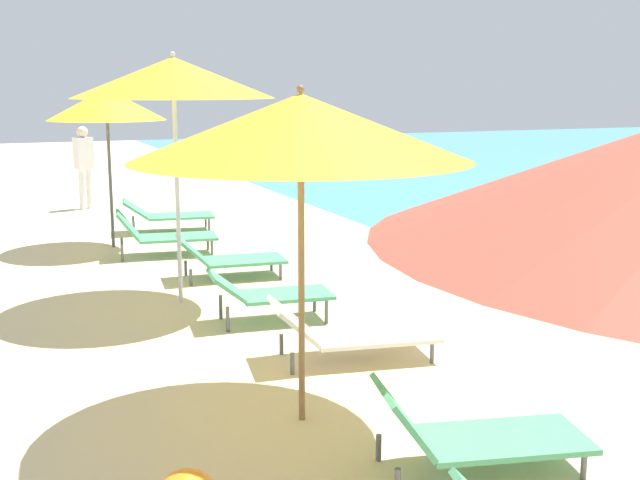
% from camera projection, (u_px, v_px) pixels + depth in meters
% --- Properties ---
extents(umbrella_third, '(2.51, 2.51, 2.55)m').
position_uv_depth(umbrella_third, '(301.00, 128.00, 5.77)').
color(umbrella_third, olive).
rests_on(umbrella_third, ground).
extents(lounger_third_shoreside, '(1.64, 0.90, 0.59)m').
position_uv_depth(lounger_third_shoreside, '(350.00, 331.00, 7.50)').
color(lounger_third_shoreside, white).
rests_on(lounger_third_shoreside, ground).
extents(lounger_third_inland, '(1.52, 0.90, 0.63)m').
position_uv_depth(lounger_third_inland, '(474.00, 433.00, 5.32)').
color(lounger_third_inland, '#4CA572').
rests_on(lounger_third_inland, ground).
extents(umbrella_fourth, '(2.30, 2.30, 2.91)m').
position_uv_depth(umbrella_fourth, '(173.00, 78.00, 9.01)').
color(umbrella_fourth, silver).
rests_on(umbrella_fourth, ground).
extents(lounger_fourth_shoreside, '(1.48, 0.79, 0.58)m').
position_uv_depth(lounger_fourth_shoreside, '(229.00, 257.00, 10.67)').
color(lounger_fourth_shoreside, '#4CA572').
rests_on(lounger_fourth_shoreside, ground).
extents(lounger_fourth_inland, '(1.39, 0.74, 0.58)m').
position_uv_depth(lounger_fourth_inland, '(269.00, 293.00, 8.69)').
color(lounger_fourth_inland, '#4CA572').
rests_on(lounger_fourth_inland, ground).
extents(umbrella_farthest, '(1.82, 1.82, 2.55)m').
position_uv_depth(umbrella_farthest, '(106.00, 104.00, 12.32)').
color(umbrella_farthest, '#4C4C51').
rests_on(umbrella_farthest, ground).
extents(lounger_farthest_shoreside, '(1.63, 0.90, 0.59)m').
position_uv_depth(lounger_farthest_shoreside, '(167.00, 214.00, 14.03)').
color(lounger_farthest_shoreside, '#4CA572').
rests_on(lounger_farthest_shoreside, ground).
extents(lounger_farthest_inland, '(1.56, 0.86, 0.70)m').
position_uv_depth(lounger_farthest_inland, '(163.00, 234.00, 12.07)').
color(lounger_farthest_inland, '#4CA572').
rests_on(lounger_farthest_inland, ground).
extents(person_walking_mid, '(0.42, 0.35, 1.71)m').
position_uv_depth(person_walking_mid, '(84.00, 159.00, 16.46)').
color(person_walking_mid, silver).
rests_on(person_walking_mid, ground).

